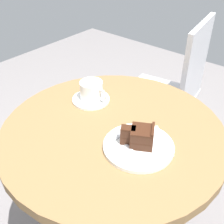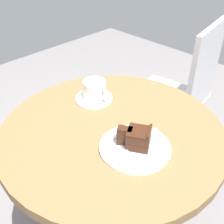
{
  "view_description": "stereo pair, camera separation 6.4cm",
  "coord_description": "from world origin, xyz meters",
  "px_view_note": "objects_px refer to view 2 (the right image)",
  "views": [
    {
      "loc": [
        0.47,
        -0.57,
        1.29
      ],
      "look_at": [
        -0.03,
        0.03,
        0.74
      ],
      "focal_mm": 45.0,
      "sensor_mm": 36.0,
      "label": 1
    },
    {
      "loc": [
        0.52,
        -0.53,
        1.29
      ],
      "look_at": [
        -0.03,
        0.03,
        0.74
      ],
      "focal_mm": 45.0,
      "sensor_mm": 36.0,
      "label": 2
    }
  ],
  "objects_px": {
    "fork": "(120,142)",
    "coffee_cup": "(95,89)",
    "teaspoon": "(100,91)",
    "cake_slice": "(137,138)",
    "cafe_chair": "(183,90)",
    "saucer": "(94,99)",
    "napkin": "(140,146)",
    "cake_plate": "(135,148)"
  },
  "relations": [
    {
      "from": "fork",
      "to": "coffee_cup",
      "type": "bearing_deg",
      "value": -7.74
    },
    {
      "from": "teaspoon",
      "to": "fork",
      "type": "distance_m",
      "value": 0.32
    },
    {
      "from": "coffee_cup",
      "to": "cake_slice",
      "type": "distance_m",
      "value": 0.31
    },
    {
      "from": "teaspoon",
      "to": "cafe_chair",
      "type": "relative_size",
      "value": 0.08
    },
    {
      "from": "cake_slice",
      "to": "fork",
      "type": "distance_m",
      "value": 0.06
    },
    {
      "from": "saucer",
      "to": "fork",
      "type": "height_order",
      "value": "fork"
    },
    {
      "from": "saucer",
      "to": "cake_slice",
      "type": "relative_size",
      "value": 1.32
    },
    {
      "from": "fork",
      "to": "napkin",
      "type": "height_order",
      "value": "fork"
    },
    {
      "from": "coffee_cup",
      "to": "teaspoon",
      "type": "bearing_deg",
      "value": 113.69
    },
    {
      "from": "fork",
      "to": "cafe_chair",
      "type": "distance_m",
      "value": 0.74
    },
    {
      "from": "teaspoon",
      "to": "cafe_chair",
      "type": "xyz_separation_m",
      "value": [
        0.08,
        0.53,
        -0.18
      ]
    },
    {
      "from": "coffee_cup",
      "to": "cake_slice",
      "type": "height_order",
      "value": "same"
    },
    {
      "from": "saucer",
      "to": "cake_slice",
      "type": "height_order",
      "value": "cake_slice"
    },
    {
      "from": "saucer",
      "to": "cake_plate",
      "type": "distance_m",
      "value": 0.32
    },
    {
      "from": "teaspoon",
      "to": "cake_slice",
      "type": "distance_m",
      "value": 0.35
    },
    {
      "from": "cake_plate",
      "to": "cafe_chair",
      "type": "height_order",
      "value": "cafe_chair"
    },
    {
      "from": "saucer",
      "to": "coffee_cup",
      "type": "relative_size",
      "value": 1.22
    },
    {
      "from": "saucer",
      "to": "coffee_cup",
      "type": "xyz_separation_m",
      "value": [
        0.0,
        0.01,
        0.04
      ]
    },
    {
      "from": "saucer",
      "to": "fork",
      "type": "relative_size",
      "value": 1.0
    },
    {
      "from": "cake_slice",
      "to": "fork",
      "type": "bearing_deg",
      "value": -150.18
    },
    {
      "from": "coffee_cup",
      "to": "cake_plate",
      "type": "xyz_separation_m",
      "value": [
        0.3,
        -0.11,
        -0.04
      ]
    },
    {
      "from": "coffee_cup",
      "to": "teaspoon",
      "type": "height_order",
      "value": "coffee_cup"
    },
    {
      "from": "saucer",
      "to": "teaspoon",
      "type": "height_order",
      "value": "teaspoon"
    },
    {
      "from": "coffee_cup",
      "to": "cafe_chair",
      "type": "distance_m",
      "value": 0.61
    },
    {
      "from": "cake_slice",
      "to": "napkin",
      "type": "distance_m",
      "value": 0.04
    },
    {
      "from": "cake_slice",
      "to": "saucer",
      "type": "bearing_deg",
      "value": 161.96
    },
    {
      "from": "cake_plate",
      "to": "cafe_chair",
      "type": "bearing_deg",
      "value": 108.99
    },
    {
      "from": "cake_slice",
      "to": "napkin",
      "type": "bearing_deg",
      "value": 81.19
    },
    {
      "from": "cake_slice",
      "to": "napkin",
      "type": "height_order",
      "value": "cake_slice"
    },
    {
      "from": "saucer",
      "to": "coffee_cup",
      "type": "height_order",
      "value": "coffee_cup"
    },
    {
      "from": "cake_plate",
      "to": "teaspoon",
      "type": "bearing_deg",
      "value": 154.75
    },
    {
      "from": "cake_slice",
      "to": "napkin",
      "type": "relative_size",
      "value": 0.5
    },
    {
      "from": "coffee_cup",
      "to": "napkin",
      "type": "xyz_separation_m",
      "value": [
        0.3,
        -0.09,
        -0.04
      ]
    },
    {
      "from": "cafe_chair",
      "to": "cake_slice",
      "type": "bearing_deg",
      "value": 9.68
    },
    {
      "from": "saucer",
      "to": "cafe_chair",
      "type": "relative_size",
      "value": 0.16
    },
    {
      "from": "saucer",
      "to": "cake_plate",
      "type": "relative_size",
      "value": 0.66
    },
    {
      "from": "teaspoon",
      "to": "cake_plate",
      "type": "distance_m",
      "value": 0.35
    },
    {
      "from": "saucer",
      "to": "cake_plate",
      "type": "height_order",
      "value": "cake_plate"
    },
    {
      "from": "cake_plate",
      "to": "napkin",
      "type": "height_order",
      "value": "cake_plate"
    },
    {
      "from": "coffee_cup",
      "to": "fork",
      "type": "relative_size",
      "value": 0.83
    },
    {
      "from": "cake_slice",
      "to": "cafe_chair",
      "type": "relative_size",
      "value": 0.12
    },
    {
      "from": "cake_plate",
      "to": "fork",
      "type": "xyz_separation_m",
      "value": [
        -0.04,
        -0.02,
        0.01
      ]
    }
  ]
}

